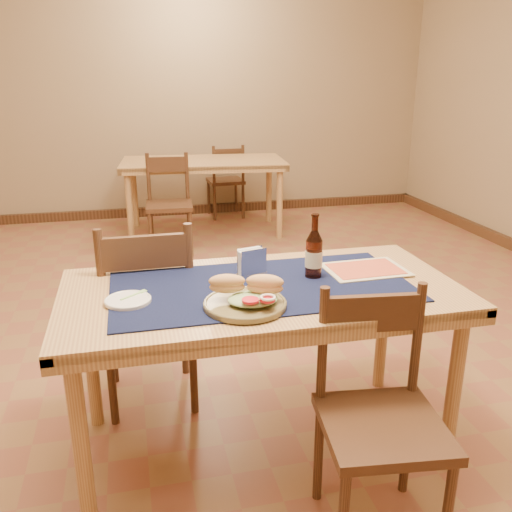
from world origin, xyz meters
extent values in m
cube|color=brown|center=(0.00, 0.00, -0.01)|extent=(6.00, 7.00, 0.02)
cube|color=#947E5F|center=(0.00, 3.51, 1.40)|extent=(6.00, 0.02, 2.80)
cylinder|color=tan|center=(-0.72, -1.12, 0.35)|extent=(0.06, 0.06, 0.71)
cylinder|color=tan|center=(0.72, -1.12, 0.35)|extent=(0.06, 0.06, 0.71)
cylinder|color=tan|center=(-0.72, -0.48, 0.35)|extent=(0.06, 0.06, 0.71)
cylinder|color=tan|center=(0.72, -0.48, 0.35)|extent=(0.06, 0.06, 0.71)
cube|color=tan|center=(0.00, -0.80, 0.73)|extent=(1.60, 0.80, 0.04)
cube|color=#0E1635|center=(0.00, -0.80, 0.75)|extent=(1.20, 0.60, 0.01)
cube|color=#482C19|center=(0.00, 3.47, 0.05)|extent=(6.00, 0.06, 0.10)
cylinder|color=tan|center=(-0.50, 2.40, 0.35)|extent=(0.06, 0.06, 0.71)
cylinder|color=tan|center=(0.94, 2.26, 0.35)|extent=(0.06, 0.06, 0.71)
cylinder|color=tan|center=(-0.45, 3.04, 0.35)|extent=(0.06, 0.06, 0.71)
cylinder|color=tan|center=(1.00, 2.91, 0.35)|extent=(0.06, 0.06, 0.71)
cube|color=tan|center=(0.25, 2.65, 0.73)|extent=(1.68, 0.95, 0.04)
cylinder|color=#482C19|center=(-0.26, -0.12, 0.24)|extent=(0.04, 0.04, 0.47)
cylinder|color=#482C19|center=(-0.64, -0.12, 0.24)|extent=(0.04, 0.04, 0.47)
cylinder|color=#482C19|center=(-0.26, -0.50, 0.24)|extent=(0.04, 0.04, 0.47)
cylinder|color=#482C19|center=(-0.64, -0.50, 0.24)|extent=(0.04, 0.04, 0.47)
cube|color=#482C19|center=(-0.45, -0.31, 0.47)|extent=(0.44, 0.44, 0.04)
cube|color=#482C19|center=(-0.45, -0.51, 0.84)|extent=(0.38, 0.03, 0.15)
cylinder|color=#482C19|center=(-0.26, -0.51, 0.71)|extent=(0.04, 0.04, 0.48)
cylinder|color=#482C19|center=(-0.64, -0.51, 0.71)|extent=(0.04, 0.04, 0.48)
cylinder|color=#482C19|center=(0.13, -1.17, 0.22)|extent=(0.03, 0.03, 0.43)
cylinder|color=#482C19|center=(0.48, -1.21, 0.22)|extent=(0.03, 0.03, 0.43)
cube|color=#482C19|center=(0.28, -1.37, 0.43)|extent=(0.45, 0.45, 0.04)
cube|color=#482C19|center=(0.31, -1.18, 0.77)|extent=(0.35, 0.07, 0.14)
cylinder|color=#482C19|center=(0.13, -1.16, 0.66)|extent=(0.03, 0.03, 0.44)
cylinder|color=#482C19|center=(0.48, -1.20, 0.66)|extent=(0.03, 0.03, 0.44)
cylinder|color=#482C19|center=(-0.34, 1.90, 0.22)|extent=(0.04, 0.04, 0.44)
cylinder|color=#482C19|center=(0.01, 1.87, 0.22)|extent=(0.04, 0.04, 0.44)
cylinder|color=#482C19|center=(-0.32, 2.25, 0.22)|extent=(0.04, 0.04, 0.44)
cylinder|color=#482C19|center=(0.03, 2.22, 0.22)|extent=(0.04, 0.04, 0.44)
cube|color=#482C19|center=(-0.15, 2.06, 0.44)|extent=(0.44, 0.44, 0.04)
cube|color=#482C19|center=(-0.14, 2.24, 0.78)|extent=(0.35, 0.05, 0.14)
cylinder|color=#482C19|center=(-0.32, 2.26, 0.67)|extent=(0.04, 0.04, 0.45)
cylinder|color=#482C19|center=(0.04, 2.23, 0.67)|extent=(0.04, 0.04, 0.45)
cylinder|color=#482C19|center=(0.74, 3.44, 0.21)|extent=(0.03, 0.03, 0.41)
cylinder|color=#482C19|center=(0.41, 3.42, 0.21)|extent=(0.03, 0.03, 0.41)
cylinder|color=#482C19|center=(0.75, 3.11, 0.21)|extent=(0.03, 0.03, 0.41)
cylinder|color=#482C19|center=(0.42, 3.09, 0.21)|extent=(0.03, 0.03, 0.41)
cube|color=#482C19|center=(0.58, 3.27, 0.41)|extent=(0.40, 0.40, 0.04)
cube|color=#482C19|center=(0.59, 3.09, 0.73)|extent=(0.33, 0.04, 0.13)
cylinder|color=#482C19|center=(0.75, 3.10, 0.62)|extent=(0.03, 0.03, 0.42)
cylinder|color=#482C19|center=(0.42, 3.08, 0.62)|extent=(0.03, 0.03, 0.42)
cylinder|color=brown|center=(-0.11, -0.99, 0.76)|extent=(0.31, 0.31, 0.02)
torus|color=brown|center=(-0.11, -0.99, 0.77)|extent=(0.31, 0.31, 0.01)
ellipsoid|color=#9FBC81|center=(-0.08, -1.00, 0.79)|extent=(0.19, 0.15, 0.03)
ellipsoid|color=#E1AB6A|center=(-0.17, -0.94, 0.83)|extent=(0.14, 0.08, 0.07)
ellipsoid|color=#E1AB6A|center=(-0.03, -0.99, 0.84)|extent=(0.15, 0.10, 0.08)
cylinder|color=red|center=(-0.11, -1.06, 0.81)|extent=(0.06, 0.06, 0.01)
cylinder|color=red|center=(-0.05, -1.07, 0.81)|extent=(0.06, 0.06, 0.01)
torus|color=white|center=(-0.05, -1.07, 0.82)|extent=(0.06, 0.06, 0.01)
cylinder|color=white|center=(-0.53, -0.84, 0.76)|extent=(0.17, 0.17, 0.01)
torus|color=white|center=(-0.53, -0.84, 0.77)|extent=(0.17, 0.17, 0.01)
cube|color=#9CDA77|center=(-0.52, -0.82, 0.77)|extent=(0.08, 0.06, 0.00)
cube|color=#9CDA77|center=(-0.47, -0.78, 0.77)|extent=(0.03, 0.03, 0.00)
cylinder|color=#4A1A0D|center=(0.24, -0.75, 0.83)|extent=(0.07, 0.07, 0.16)
cone|color=#4A1A0D|center=(0.24, -0.75, 0.93)|extent=(0.07, 0.07, 0.04)
cylinder|color=#4A1A0D|center=(0.24, -0.75, 0.99)|extent=(0.03, 0.03, 0.06)
cylinder|color=#4A1A0D|center=(0.24, -0.75, 1.02)|extent=(0.03, 0.03, 0.01)
cylinder|color=beige|center=(0.24, -0.75, 0.83)|extent=(0.07, 0.07, 0.07)
cube|color=silver|center=(-0.01, -0.66, 0.76)|extent=(0.14, 0.08, 0.00)
cube|color=silver|center=(0.00, -0.67, 0.81)|extent=(0.12, 0.03, 0.11)
cube|color=silver|center=(-0.01, -0.64, 0.81)|extent=(0.12, 0.03, 0.11)
cube|color=white|center=(-0.01, -0.66, 0.81)|extent=(0.12, 0.06, 0.10)
cube|color=#3E82C9|center=(0.00, -0.67, 0.82)|extent=(0.08, 0.02, 0.04)
cube|color=beige|center=(0.49, -0.72, 0.76)|extent=(0.35, 0.26, 0.00)
cube|color=#C14D32|center=(0.49, -0.72, 0.76)|extent=(0.30, 0.22, 0.00)
camera|label=1|loc=(-0.49, -2.78, 1.57)|focal=38.00mm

